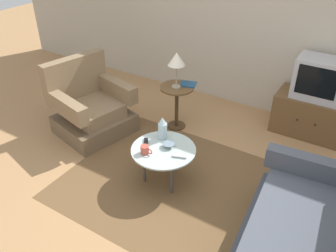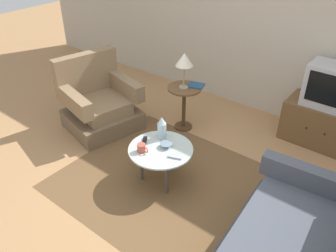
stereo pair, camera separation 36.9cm
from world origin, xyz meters
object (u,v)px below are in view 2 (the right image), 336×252
(armchair, at_px, (99,104))
(table_lamp, at_px, (184,61))
(tv_remote_silver, at_px, (175,157))
(side_table, at_px, (184,99))
(television, at_px, (332,87))
(coffee_table, at_px, (161,152))
(bowl, at_px, (166,145))
(mug, at_px, (142,148))
(tv_remote_dark, at_px, (144,141))
(vase, at_px, (162,128))
(tv_stand, at_px, (322,124))
(book, at_px, (196,85))

(armchair, distance_m, table_lamp, 1.31)
(table_lamp, bearing_deg, tv_remote_silver, -57.65)
(side_table, distance_m, television, 1.80)
(coffee_table, bearing_deg, bowl, 62.82)
(armchair, relative_size, mug, 7.68)
(armchair, xyz_separation_m, mug, (1.26, -0.54, 0.15))
(mug, relative_size, tv_remote_dark, 0.91)
(bowl, bearing_deg, vase, 143.95)
(tv_stand, distance_m, table_lamp, 1.91)
(armchair, height_order, television, television)
(coffee_table, relative_size, tv_remote_silver, 4.56)
(side_table, distance_m, bowl, 1.09)
(mug, distance_m, tv_remote_dark, 0.18)
(tv_stand, xyz_separation_m, book, (-1.47, -0.68, 0.36))
(vase, height_order, mug, vase)
(tv_stand, relative_size, bowl, 6.92)
(tv_remote_dark, bearing_deg, book, -26.32)
(table_lamp, bearing_deg, television, 27.87)
(table_lamp, distance_m, book, 0.40)
(vase, height_order, tv_remote_silver, vase)
(armchair, xyz_separation_m, side_table, (0.93, 0.66, 0.11))
(bowl, bearing_deg, coffee_table, -117.18)
(tv_stand, distance_m, bowl, 2.10)
(armchair, distance_m, television, 2.94)
(coffee_table, distance_m, bowl, 0.09)
(tv_stand, relative_size, television, 1.56)
(armchair, xyz_separation_m, coffee_table, (1.38, -0.37, 0.06))
(side_table, bearing_deg, mug, -74.72)
(armchair, bearing_deg, television, 133.97)
(coffee_table, relative_size, television, 1.18)
(side_table, bearing_deg, vase, -69.12)
(side_table, bearing_deg, book, 51.30)
(bowl, relative_size, tv_remote_silver, 0.87)
(table_lamp, relative_size, mug, 3.44)
(bowl, bearing_deg, mug, -124.13)
(book, bearing_deg, bowl, -87.85)
(tv_remote_dark, height_order, tv_remote_silver, same)
(television, bearing_deg, table_lamp, -152.13)
(armchair, distance_m, book, 1.33)
(tv_stand, distance_m, tv_remote_silver, 2.09)
(bowl, xyz_separation_m, book, (-0.38, 1.10, 0.17))
(tv_remote_silver, bearing_deg, coffee_table, -28.30)
(side_table, relative_size, vase, 2.29)
(bowl, height_order, tv_remote_silver, bowl)
(mug, height_order, bowl, mug)
(side_table, bearing_deg, coffee_table, -66.69)
(table_lamp, xyz_separation_m, mug, (0.32, -1.18, -0.51))
(coffee_table, height_order, vase, vase)
(coffee_table, bearing_deg, tv_remote_dark, -177.48)
(tv_stand, relative_size, table_lamp, 1.95)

